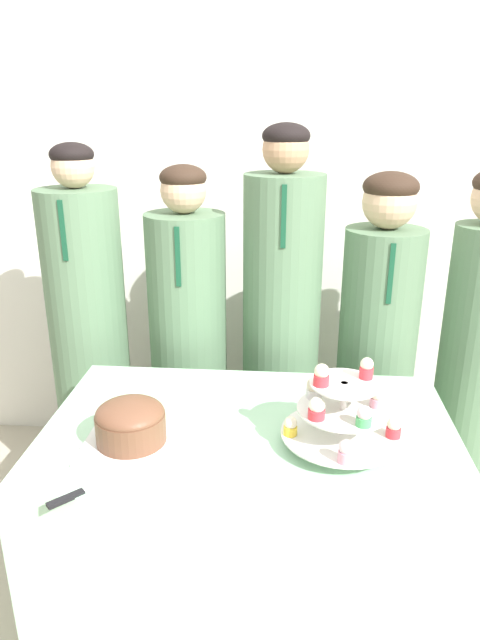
{
  "coord_description": "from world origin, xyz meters",
  "views": [
    {
      "loc": [
        0.09,
        -1.11,
        1.66
      ],
      "look_at": [
        -0.03,
        0.41,
        1.1
      ],
      "focal_mm": 32.0,
      "sensor_mm": 36.0,
      "label": 1
    }
  ],
  "objects_px": {
    "cake_knife": "(87,490)",
    "student_4": "(474,364)",
    "cupcake_stand": "(342,411)",
    "student_1": "(189,359)",
    "student_0": "(91,348)",
    "student_3": "(375,365)",
    "round_cake": "(131,423)",
    "student_2": "(281,346)"
  },
  "relations": [
    {
      "from": "round_cake",
      "to": "student_4",
      "type": "relative_size",
      "value": 0.18
    },
    {
      "from": "cupcake_stand",
      "to": "student_3",
      "type": "height_order",
      "value": "student_3"
    },
    {
      "from": "student_1",
      "to": "cake_knife",
      "type": "bearing_deg",
      "value": -94.92
    },
    {
      "from": "round_cake",
      "to": "student_3",
      "type": "height_order",
      "value": "student_3"
    },
    {
      "from": "student_1",
      "to": "student_4",
      "type": "relative_size",
      "value": 1.0
    },
    {
      "from": "cake_knife",
      "to": "student_3",
      "type": "relative_size",
      "value": 0.16
    },
    {
      "from": "cake_knife",
      "to": "student_2",
      "type": "xyz_separation_m",
      "value": [
        0.46,
        0.99,
        -0.01
      ]
    },
    {
      "from": "cupcake_stand",
      "to": "student_1",
      "type": "distance_m",
      "value": 0.94
    },
    {
      "from": "round_cake",
      "to": "cupcake_stand",
      "type": "height_order",
      "value": "cupcake_stand"
    },
    {
      "from": "round_cake",
      "to": "student_3",
      "type": "relative_size",
      "value": 0.18
    },
    {
      "from": "round_cake",
      "to": "student_2",
      "type": "relative_size",
      "value": 0.16
    },
    {
      "from": "student_1",
      "to": "student_3",
      "type": "relative_size",
      "value": 1.01
    },
    {
      "from": "cake_knife",
      "to": "student_4",
      "type": "xyz_separation_m",
      "value": [
        1.23,
        0.99,
        -0.07
      ]
    },
    {
      "from": "student_1",
      "to": "student_2",
      "type": "distance_m",
      "value": 0.38
    },
    {
      "from": "round_cake",
      "to": "student_1",
      "type": "relative_size",
      "value": 0.18
    },
    {
      "from": "round_cake",
      "to": "student_4",
      "type": "height_order",
      "value": "student_4"
    },
    {
      "from": "cake_knife",
      "to": "cupcake_stand",
      "type": "distance_m",
      "value": 0.7
    },
    {
      "from": "cake_knife",
      "to": "cupcake_stand",
      "type": "xyz_separation_m",
      "value": [
        0.64,
        0.25,
        0.11
      ]
    },
    {
      "from": "cupcake_stand",
      "to": "student_4",
      "type": "bearing_deg",
      "value": 51.38
    },
    {
      "from": "round_cake",
      "to": "student_0",
      "type": "distance_m",
      "value": 0.87
    },
    {
      "from": "student_1",
      "to": "student_3",
      "type": "bearing_deg",
      "value": -0.0
    },
    {
      "from": "cupcake_stand",
      "to": "student_1",
      "type": "height_order",
      "value": "student_1"
    },
    {
      "from": "round_cake",
      "to": "student_3",
      "type": "distance_m",
      "value": 1.12
    },
    {
      "from": "student_1",
      "to": "student_0",
      "type": "bearing_deg",
      "value": 180.0
    },
    {
      "from": "cake_knife",
      "to": "student_4",
      "type": "height_order",
      "value": "student_4"
    },
    {
      "from": "cupcake_stand",
      "to": "student_3",
      "type": "bearing_deg",
      "value": 74.45
    },
    {
      "from": "cake_knife",
      "to": "student_3",
      "type": "xyz_separation_m",
      "value": [
        0.85,
        0.99,
        -0.08
      ]
    },
    {
      "from": "cupcake_stand",
      "to": "student_2",
      "type": "xyz_separation_m",
      "value": [
        -0.18,
        0.74,
        -0.12
      ]
    },
    {
      "from": "round_cake",
      "to": "student_4",
      "type": "bearing_deg",
      "value": 33.46
    },
    {
      "from": "student_0",
      "to": "student_3",
      "type": "bearing_deg",
      "value": -0.0
    },
    {
      "from": "round_cake",
      "to": "student_0",
      "type": "bearing_deg",
      "value": 116.44
    },
    {
      "from": "cake_knife",
      "to": "student_4",
      "type": "bearing_deg",
      "value": -5.31
    },
    {
      "from": "student_3",
      "to": "student_4",
      "type": "relative_size",
      "value": 0.99
    },
    {
      "from": "student_1",
      "to": "student_4",
      "type": "height_order",
      "value": "student_1"
    },
    {
      "from": "student_0",
      "to": "cupcake_stand",
      "type": "bearing_deg",
      "value": -37.38
    },
    {
      "from": "round_cake",
      "to": "cake_knife",
      "type": "distance_m",
      "value": 0.23
    },
    {
      "from": "round_cake",
      "to": "student_1",
      "type": "xyz_separation_m",
      "value": [
        0.03,
        0.78,
        -0.15
      ]
    },
    {
      "from": "cake_knife",
      "to": "student_2",
      "type": "relative_size",
      "value": 0.14
    },
    {
      "from": "round_cake",
      "to": "student_4",
      "type": "xyz_separation_m",
      "value": [
        1.17,
        0.78,
        -0.13
      ]
    },
    {
      "from": "student_3",
      "to": "student_4",
      "type": "bearing_deg",
      "value": -0.0
    },
    {
      "from": "cake_knife",
      "to": "student_1",
      "type": "bearing_deg",
      "value": 40.86
    },
    {
      "from": "student_0",
      "to": "student_4",
      "type": "xyz_separation_m",
      "value": [
        1.56,
        -0.0,
        -0.01
      ]
    }
  ]
}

